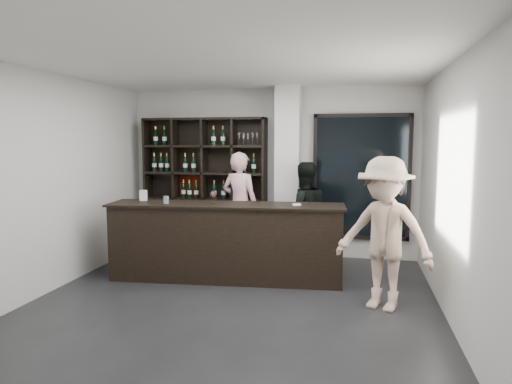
% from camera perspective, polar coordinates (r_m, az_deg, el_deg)
% --- Properties ---
extents(floor, '(5.00, 5.50, 0.01)m').
position_cam_1_polar(floor, '(5.67, -3.42, -14.38)').
color(floor, black).
rests_on(floor, ground).
extents(wine_shelf, '(2.20, 0.35, 2.40)m').
position_cam_1_polar(wine_shelf, '(8.13, -6.41, 0.72)').
color(wine_shelf, black).
rests_on(wine_shelf, floor).
extents(structural_column, '(0.40, 0.40, 2.90)m').
position_cam_1_polar(structural_column, '(7.67, 4.03, 2.27)').
color(structural_column, silver).
rests_on(structural_column, floor).
extents(glass_panel, '(1.60, 0.08, 2.10)m').
position_cam_1_polar(glass_panel, '(7.81, 13.01, 1.83)').
color(glass_panel, black).
rests_on(glass_panel, floor).
extents(tasting_counter, '(3.37, 0.70, 1.11)m').
position_cam_1_polar(tasting_counter, '(6.61, -3.81, -6.23)').
color(tasting_counter, black).
rests_on(tasting_counter, floor).
extents(taster_pink, '(0.76, 0.60, 1.82)m').
position_cam_1_polar(taster_pink, '(7.82, -2.01, -1.63)').
color(taster_pink, '#FFC0C4').
rests_on(taster_pink, floor).
extents(taster_black, '(0.98, 0.88, 1.67)m').
position_cam_1_polar(taster_black, '(7.34, 5.99, -2.77)').
color(taster_black, black).
rests_on(taster_black, floor).
extents(customer, '(1.36, 1.11, 1.83)m').
position_cam_1_polar(customer, '(5.62, 15.72, -5.05)').
color(customer, tan).
rests_on(customer, floor).
extents(wine_glass, '(0.11, 0.11, 0.21)m').
position_cam_1_polar(wine_glass, '(6.47, -5.38, -0.61)').
color(wine_glass, white).
rests_on(wine_glass, tasting_counter).
extents(spit_cup, '(0.08, 0.08, 0.11)m').
position_cam_1_polar(spit_cup, '(6.65, -11.18, -0.97)').
color(spit_cup, silver).
rests_on(spit_cup, tasting_counter).
extents(napkin_stack, '(0.13, 0.13, 0.02)m').
position_cam_1_polar(napkin_stack, '(6.39, 5.09, -1.58)').
color(napkin_stack, white).
rests_on(napkin_stack, tasting_counter).
extents(card_stand, '(0.11, 0.07, 0.16)m').
position_cam_1_polar(card_stand, '(7.03, -13.90, -0.42)').
color(card_stand, white).
rests_on(card_stand, tasting_counter).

